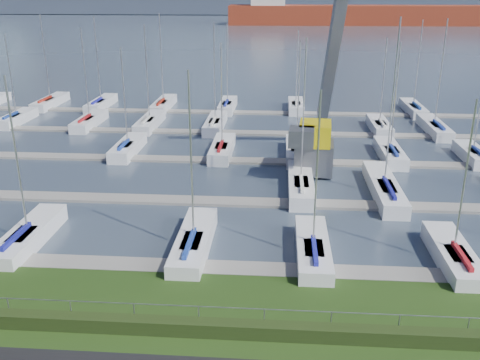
{
  "coord_description": "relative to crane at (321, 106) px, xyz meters",
  "views": [
    {
      "loc": [
        2.44,
        -20.63,
        14.87
      ],
      "look_at": [
        0.0,
        12.0,
        3.0
      ],
      "focal_mm": 40.0,
      "sensor_mm": 36.0,
      "label": 1
    }
  ],
  "objects": [
    {
      "name": "sailboat_fleet",
      "position": [
        -6.94,
        4.85,
        -0.02
      ],
      "size": [
        75.87,
        49.67,
        13.46
      ],
      "color": "maroon",
      "rests_on": "water"
    },
    {
      "name": "cargo_ship_mid",
      "position": [
        24.0,
        192.82,
        -1.86
      ],
      "size": [
        108.56,
        20.24,
        21.5
      ],
      "rotation": [
        0.0,
        0.0,
        0.02
      ],
      "color": "maroon",
      "rests_on": "water"
    },
    {
      "name": "water",
      "position": [
        -5.93,
        235.66,
        -5.73
      ],
      "size": [
        800.0,
        540.0,
        0.2
      ],
      "primitive_type": "cube",
      "color": "#3B4757"
    },
    {
      "name": "crane",
      "position": [
        0.0,
        0.0,
        0.0
      ],
      "size": [
        5.12,
        13.31,
        22.35
      ],
      "rotation": [
        0.0,
        0.0,
        -0.08
      ],
      "color": "slate",
      "rests_on": "water"
    },
    {
      "name": "docks",
      "position": [
        -5.93,
        1.66,
        -5.55
      ],
      "size": [
        90.0,
        41.6,
        0.25
      ],
      "color": "slate",
      "rests_on": "water"
    },
    {
      "name": "fence",
      "position": [
        -5.93,
        -24.34,
        -4.13
      ],
      "size": [
        80.0,
        0.04,
        0.04
      ],
      "primitive_type": "cylinder",
      "rotation": [
        0.0,
        1.57,
        0.0
      ],
      "color": "gray",
      "rests_on": "grass"
    },
    {
      "name": "hedge",
      "position": [
        -5.93,
        -24.74,
        -4.98
      ],
      "size": [
        80.0,
        0.7,
        0.7
      ],
      "primitive_type": "cube",
      "color": "#243413",
      "rests_on": "grass"
    },
    {
      "name": "foothill",
      "position": [
        -5.93,
        305.66,
        0.67
      ],
      "size": [
        900.0,
        80.0,
        12.0
      ],
      "primitive_type": "cube",
      "color": "#3D4659",
      "rests_on": "water"
    }
  ]
}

